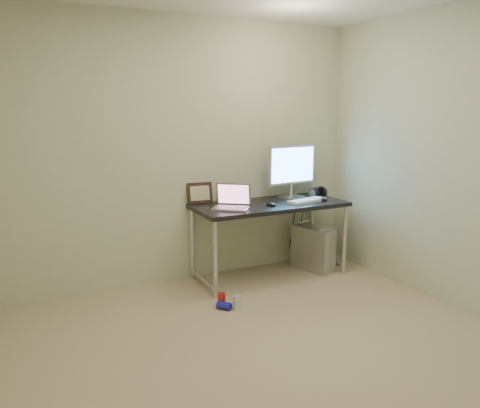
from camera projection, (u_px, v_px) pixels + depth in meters
name	position (u px, v px, depth m)	size (l,w,h in m)	color
floor	(282.00, 358.00, 3.16)	(3.50, 3.50, 0.00)	tan
wall_back	(188.00, 152.00, 4.45)	(3.50, 0.02, 2.50)	beige
wall_right	(475.00, 161.00, 3.68)	(0.02, 3.50, 2.50)	beige
desk	(270.00, 211.00, 4.59)	(1.50, 0.66, 0.75)	black
tower_computer	(313.00, 249.00, 4.86)	(0.31, 0.48, 0.49)	silver
cable_a	(293.00, 226.00, 5.09)	(0.01, 0.01, 0.70)	black
cable_b	(301.00, 228.00, 5.11)	(0.01, 0.01, 0.72)	black
can_red	(222.00, 300.00, 3.97)	(0.07, 0.07, 0.12)	#AC1F17
can_white	(237.00, 302.00, 3.92)	(0.07, 0.07, 0.12)	silver
can_blue	(224.00, 306.00, 3.92)	(0.07, 0.07, 0.12)	#181FAB
laptop	(232.00, 203.00, 4.32)	(0.42, 0.41, 0.22)	silver
monitor	(292.00, 167.00, 4.80)	(0.58, 0.19, 0.54)	silver
keyboard	(307.00, 201.00, 4.63)	(0.43, 0.14, 0.03)	white
mouse_right	(322.00, 199.00, 4.70)	(0.07, 0.12, 0.04)	black
mouse_left	(271.00, 204.00, 4.44)	(0.08, 0.12, 0.04)	black
headphones	(318.00, 193.00, 4.95)	(0.20, 0.12, 0.12)	black
picture_frame	(200.00, 193.00, 4.55)	(0.25, 0.03, 0.20)	black
webcam	(221.00, 193.00, 4.62)	(0.04, 0.04, 0.12)	silver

